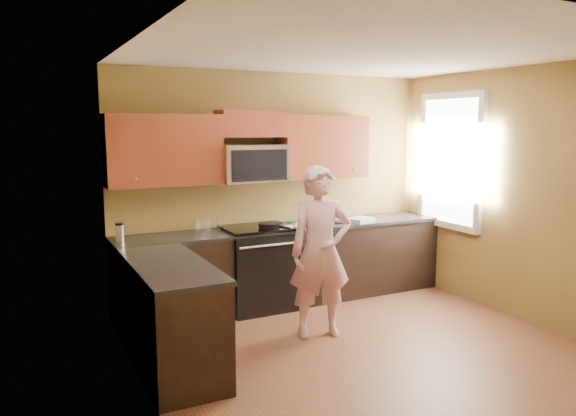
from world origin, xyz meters
TOP-DOWN VIEW (x-y plane):
  - floor at (0.00, 0.00)m, footprint 4.00×4.00m
  - ceiling at (0.00, 0.00)m, footprint 4.00×4.00m
  - wall_back at (0.00, 2.00)m, footprint 4.00×0.00m
  - wall_left at (-2.00, 0.00)m, footprint 0.00×4.00m
  - wall_right at (2.00, 0.00)m, footprint 0.00×4.00m
  - cabinet_back_run at (0.00, 1.70)m, footprint 4.00×0.60m
  - cabinet_left_run at (-1.70, 0.60)m, footprint 0.60×1.60m
  - countertop_back at (0.00, 1.69)m, footprint 4.00×0.62m
  - countertop_left at (-1.69, 0.60)m, footprint 0.62×1.60m
  - stove at (-0.40, 1.68)m, footprint 0.76×0.65m
  - microwave at (-0.40, 1.80)m, footprint 0.76×0.40m
  - upper_cab_left at (-1.39, 1.83)m, footprint 1.22×0.33m
  - upper_cab_right at (0.54, 1.83)m, footprint 1.12×0.33m
  - upper_cab_over_mw at (-0.40, 1.83)m, footprint 0.76×0.33m
  - window at (1.98, 1.20)m, footprint 0.06×1.06m
  - woman at (-0.17, 0.64)m, footprint 0.70×0.56m
  - frying_pan at (-0.30, 1.51)m, footprint 0.42×0.56m
  - butter_tub at (0.03, 1.64)m, footprint 0.14×0.14m
  - toast_slice at (0.29, 1.53)m, footprint 0.12×0.12m
  - napkin_a at (-0.10, 1.49)m, footprint 0.12×0.13m
  - napkin_b at (0.64, 1.61)m, footprint 0.13×0.14m
  - dish_towel at (0.91, 1.56)m, footprint 0.36×0.32m
  - travel_mug at (-1.90, 1.73)m, footprint 0.11×0.11m
  - glass_a at (-1.02, 1.91)m, footprint 0.08×0.08m
  - glass_b at (-0.92, 1.87)m, footprint 0.09×0.09m
  - glass_c at (-0.77, 1.87)m, footprint 0.09×0.09m

SIDE VIEW (x-z plane):
  - floor at x=0.00m, z-range 0.00..0.00m
  - cabinet_back_run at x=0.00m, z-range 0.00..0.88m
  - cabinet_left_run at x=-1.70m, z-range 0.00..0.88m
  - stove at x=-0.40m, z-range 0.00..0.95m
  - woman at x=-0.17m, z-range 0.00..1.70m
  - countertop_back at x=0.00m, z-range 0.88..0.92m
  - countertop_left at x=-1.69m, z-range 0.88..0.92m
  - butter_tub at x=0.03m, z-range 0.88..0.96m
  - travel_mug at x=-1.90m, z-range 0.83..1.01m
  - toast_slice at x=0.29m, z-range 0.92..0.93m
  - dish_towel at x=0.91m, z-range 0.92..0.97m
  - frying_pan at x=-0.30m, z-range 0.92..0.98m
  - napkin_a at x=-0.10m, z-range 0.92..0.98m
  - napkin_b at x=0.64m, z-range 0.92..0.99m
  - glass_a at x=-1.02m, z-range 0.92..1.04m
  - glass_b at x=-0.92m, z-range 0.92..1.04m
  - glass_c at x=-0.77m, z-range 0.92..1.04m
  - wall_back at x=0.00m, z-range -0.65..3.35m
  - wall_left at x=-2.00m, z-range -0.65..3.35m
  - wall_right at x=2.00m, z-range -0.65..3.35m
  - microwave at x=-0.40m, z-range 1.24..1.66m
  - upper_cab_left at x=-1.39m, z-range 1.07..1.82m
  - upper_cab_right at x=0.54m, z-range 1.07..1.82m
  - window at x=1.98m, z-range 0.82..2.48m
  - upper_cab_over_mw at x=-0.40m, z-range 1.95..2.25m
  - ceiling at x=0.00m, z-range 2.70..2.70m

